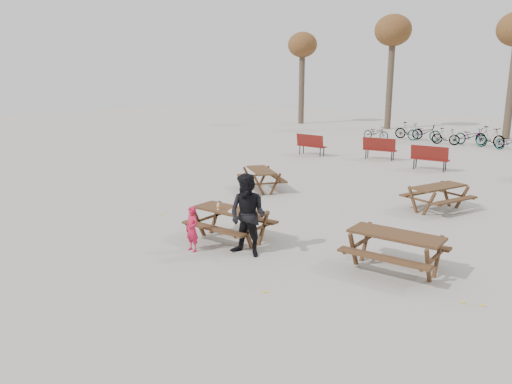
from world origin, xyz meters
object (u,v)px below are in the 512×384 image
Objects in this scene: adult at (248,215)px; child at (192,229)px; soda_bottle at (218,207)px; main_picnic_table at (230,217)px; food_tray at (232,212)px; picnic_table_east at (395,252)px; picnic_table_north at (262,180)px; picnic_table_far at (438,198)px.

child is at bearing -161.07° from adult.
adult reaches higher than soda_bottle.
soda_bottle is at bearing 96.23° from child.
main_picnic_table is 0.36m from food_tray.
picnic_table_east is (3.61, 0.77, -0.40)m from food_tray.
soda_bottle is 1.17m from adult.
adult is (0.72, -0.34, 0.12)m from food_tray.
child is at bearing -116.04° from food_tray.
food_tray is at bearing 148.24° from adult.
adult is (0.94, -0.52, 0.32)m from main_picnic_table.
child is (-0.21, -1.07, -0.07)m from main_picnic_table.
picnic_table_north is (-6.39, 4.03, -0.03)m from picnic_table_east.
picnic_table_east is at bearing 11.34° from soda_bottle.
adult is 0.99× the size of picnic_table_east.
food_tray is at bearing 175.34° from picnic_table_far.
picnic_table_north is (-2.35, 5.69, -0.15)m from child.
adult is 6.24m from picnic_table_north.
main_picnic_table is at bearing 86.91° from child.
soda_bottle is 0.09× the size of picnic_table_east.
picnic_table_far is at bearing 61.99° from main_picnic_table.
picnic_table_far is at bearing 64.88° from adult.
picnic_table_far reaches higher than picnic_table_north.
child reaches higher than picnic_table_east.
main_picnic_table is 1.75× the size of child.
picnic_table_north is 0.98× the size of picnic_table_far.
picnic_table_east is at bearing 30.21° from child.
adult is 1.08× the size of picnic_table_north.
food_tray is 1.06× the size of soda_bottle.
soda_bottle is at bearing 172.32° from picnic_table_far.
picnic_table_far is (3.24, 6.77, -0.15)m from child.
picnic_table_north is (-2.78, 4.80, -0.43)m from food_tray.
child is (-0.43, -0.89, -0.28)m from food_tray.
picnic_table_east is at bearing 12.07° from food_tray.
main_picnic_table is 6.46m from picnic_table_far.
picnic_table_east is (2.89, 1.11, -0.51)m from adult.
adult is at bearing -28.81° from main_picnic_table.
child reaches higher than soda_bottle.
picnic_table_far is at bearing 64.50° from food_tray.
food_tray reaches higher than main_picnic_table.
main_picnic_table is 1.05× the size of picnic_table_far.
child is 0.61× the size of picnic_table_north.
adult reaches higher than picnic_table_far.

